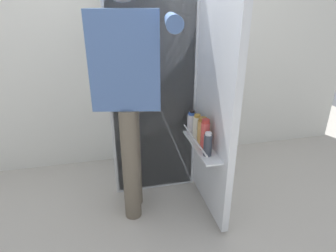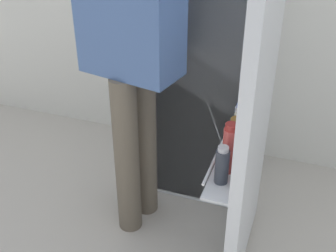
{
  "view_description": "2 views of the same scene",
  "coord_description": "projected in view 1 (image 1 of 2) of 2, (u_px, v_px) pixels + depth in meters",
  "views": [
    {
      "loc": [
        -0.35,
        -1.74,
        1.45
      ],
      "look_at": [
        0.02,
        -0.13,
        0.74
      ],
      "focal_mm": 29.96,
      "sensor_mm": 36.0,
      "label": 1
    },
    {
      "loc": [
        0.53,
        -1.56,
        1.61
      ],
      "look_at": [
        0.01,
        -0.12,
        0.69
      ],
      "focal_mm": 45.73,
      "sensor_mm": 36.0,
      "label": 2
    }
  ],
  "objects": [
    {
      "name": "ground_plane",
      "position": [
        162.0,
        206.0,
        2.21
      ],
      "size": [
        6.26,
        6.26,
        0.0
      ],
      "primitive_type": "plane",
      "color": "#B7B2A8"
    },
    {
      "name": "kitchen_wall",
      "position": [
        140.0,
        23.0,
        2.48
      ],
      "size": [
        4.4,
        0.1,
        2.62
      ],
      "primitive_type": "cube",
      "color": "silver",
      "rests_on": "ground_plane"
    },
    {
      "name": "refrigerator",
      "position": [
        152.0,
        87.0,
        2.33
      ],
      "size": [
        0.72,
        1.23,
        1.67
      ],
      "color": "silver",
      "rests_on": "ground_plane"
    },
    {
      "name": "person",
      "position": [
        129.0,
        80.0,
        1.79
      ],
      "size": [
        0.56,
        0.8,
        1.69
      ],
      "color": "#665B4C",
      "rests_on": "ground_plane"
    }
  ]
}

